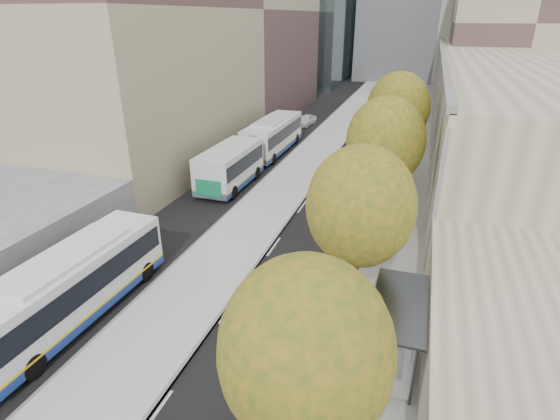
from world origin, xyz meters
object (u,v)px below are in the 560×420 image
at_px(bus_far, 257,147).
at_px(distant_car, 306,120).
at_px(cyclist, 266,317).
at_px(bus_shelter, 404,315).

distance_m(bus_far, distant_car, 15.95).
bearing_deg(cyclist, bus_far, 98.02).
bearing_deg(distant_car, bus_shelter, -61.42).
relative_size(bus_far, cyclist, 8.62).
distance_m(bus_far, cyclist, 22.07).
distance_m(cyclist, distant_car, 37.28).
xyz_separation_m(bus_shelter, bus_far, (-13.47, 20.53, -0.53)).
height_order(bus_shelter, cyclist, bus_shelter).
distance_m(bus_shelter, cyclist, 5.45).
bearing_deg(distant_car, bus_far, -81.91).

